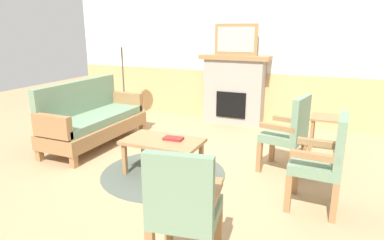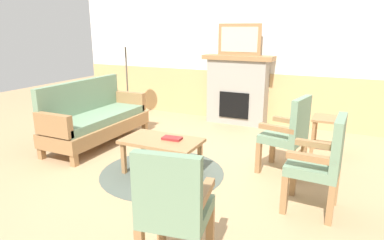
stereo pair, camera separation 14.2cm
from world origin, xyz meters
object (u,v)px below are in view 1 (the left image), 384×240
(framed_picture, at_px, (236,39))
(floor_lamp_by_couch, at_px, (121,45))
(side_table, at_px, (327,124))
(couch, at_px, (93,120))
(armchair_by_window_left, at_px, (325,158))
(armchair_front_left, at_px, (183,206))
(book_on_table, at_px, (173,139))
(armchair_near_fireplace, at_px, (289,131))
(fireplace, at_px, (234,89))
(coffee_table, at_px, (163,144))

(framed_picture, relative_size, floor_lamp_by_couch, 0.48)
(side_table, bearing_deg, couch, -162.95)
(armchair_by_window_left, relative_size, armchair_front_left, 1.00)
(couch, height_order, book_on_table, couch)
(couch, xyz_separation_m, armchair_front_left, (2.47, -2.00, 0.14))
(armchair_by_window_left, xyz_separation_m, side_table, (-0.03, 1.66, -0.10))
(book_on_table, bearing_deg, armchair_near_fireplace, 25.33)
(fireplace, height_order, armchair_front_left, fireplace)
(fireplace, xyz_separation_m, couch, (-1.63, -2.09, -0.26))
(fireplace, bearing_deg, floor_lamp_by_couch, -158.75)
(armchair_near_fireplace, height_order, side_table, armchair_near_fireplace)
(fireplace, bearing_deg, armchair_front_left, -78.37)
(floor_lamp_by_couch, bearing_deg, side_table, -4.82)
(fireplace, distance_m, floor_lamp_by_couch, 2.25)
(book_on_table, xyz_separation_m, floor_lamp_by_couch, (-1.95, 1.79, 1.00))
(fireplace, relative_size, armchair_near_fireplace, 1.33)
(coffee_table, relative_size, armchair_by_window_left, 0.98)
(framed_picture, height_order, armchair_front_left, framed_picture)
(side_table, bearing_deg, armchair_near_fireplace, -115.00)
(floor_lamp_by_couch, bearing_deg, armchair_by_window_left, -28.11)
(armchair_near_fireplace, bearing_deg, side_table, 65.00)
(book_on_table, xyz_separation_m, side_table, (1.70, 1.48, -0.02))
(framed_picture, xyz_separation_m, coffee_table, (-0.12, -2.61, -1.17))
(book_on_table, height_order, floor_lamp_by_couch, floor_lamp_by_couch)
(book_on_table, bearing_deg, framed_picture, 89.83)
(armchair_near_fireplace, bearing_deg, book_on_table, -154.67)
(couch, height_order, armchair_near_fireplace, same)
(fireplace, distance_m, coffee_table, 2.63)
(couch, relative_size, floor_lamp_by_couch, 1.07)
(armchair_by_window_left, xyz_separation_m, armchair_front_left, (-0.88, -1.35, 0.00))
(armchair_near_fireplace, distance_m, armchair_front_left, 2.18)
(armchair_front_left, xyz_separation_m, side_table, (0.85, 3.01, -0.10))
(armchair_by_window_left, relative_size, side_table, 1.78)
(couch, xyz_separation_m, armchair_near_fireplace, (2.91, 0.14, 0.14))
(floor_lamp_by_couch, bearing_deg, armchair_front_left, -49.86)
(armchair_near_fireplace, distance_m, armchair_by_window_left, 0.90)
(couch, bearing_deg, armchair_near_fireplace, 2.84)
(couch, xyz_separation_m, armchair_by_window_left, (3.35, -0.64, 0.14))
(framed_picture, xyz_separation_m, floor_lamp_by_couch, (-1.96, -0.76, -0.11))
(framed_picture, distance_m, book_on_table, 2.78)
(fireplace, distance_m, armchair_near_fireplace, 2.33)
(framed_picture, bearing_deg, book_on_table, -90.17)
(book_on_table, relative_size, side_table, 0.43)
(coffee_table, height_order, floor_lamp_by_couch, floor_lamp_by_couch)
(framed_picture, bearing_deg, coffee_table, -92.73)
(couch, distance_m, armchair_front_left, 3.18)
(framed_picture, xyz_separation_m, armchair_by_window_left, (1.72, -2.73, -1.02))
(framed_picture, xyz_separation_m, armchair_near_fireplace, (1.28, -1.94, -1.02))
(fireplace, relative_size, couch, 0.72)
(armchair_near_fireplace, xyz_separation_m, armchair_by_window_left, (0.44, -0.79, 0.00))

